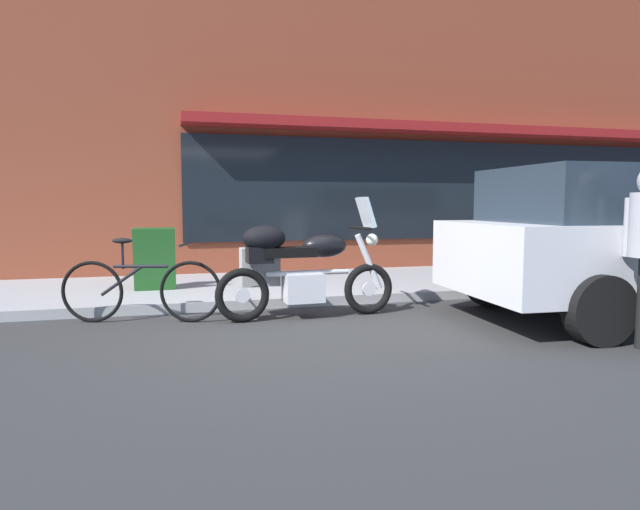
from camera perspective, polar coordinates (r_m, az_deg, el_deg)
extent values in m
plane|color=#2E2E2E|center=(5.61, -2.61, -8.11)|extent=(80.00, 80.00, 0.00)
cube|color=brown|center=(12.30, 22.16, 14.79)|extent=(20.21, 0.35, 6.81)
cube|color=black|center=(11.96, 22.44, 6.11)|extent=(14.15, 0.06, 1.80)
cube|color=maroon|center=(11.86, 23.30, 11.42)|extent=(14.15, 0.60, 0.16)
torus|color=black|center=(6.56, 5.00, -3.48)|extent=(0.61, 0.12, 0.60)
cylinder|color=silver|center=(6.56, 5.00, -3.48)|extent=(0.16, 0.07, 0.16)
torus|color=black|center=(6.14, -7.99, -4.12)|extent=(0.61, 0.12, 0.60)
cylinder|color=silver|center=(6.14, -7.99, -4.12)|extent=(0.16, 0.07, 0.16)
cube|color=silver|center=(6.29, -1.71, -3.39)|extent=(0.45, 0.32, 0.32)
cylinder|color=silver|center=(6.28, -1.28, -1.83)|extent=(0.97, 0.10, 0.06)
ellipsoid|color=black|center=(6.31, 0.46, 0.94)|extent=(0.53, 0.30, 0.26)
cube|color=black|center=(6.19, -3.24, 0.29)|extent=(0.61, 0.27, 0.11)
cube|color=black|center=(6.12, -6.23, 0.02)|extent=(0.29, 0.23, 0.18)
cylinder|color=silver|center=(6.52, 5.02, -0.70)|extent=(0.35, 0.09, 0.67)
cylinder|color=black|center=(6.44, 4.07, 2.80)|extent=(0.06, 0.62, 0.04)
cube|color=silver|center=(6.47, 4.74, 4.40)|extent=(0.16, 0.33, 0.35)
sphere|color=#EAEACC|center=(6.51, 5.36, 1.59)|extent=(0.14, 0.14, 0.14)
cube|color=#AAAAAA|center=(6.38, -6.21, -1.21)|extent=(0.45, 0.22, 0.44)
cube|color=black|center=(6.49, -6.36, -1.10)|extent=(0.37, 0.03, 0.03)
ellipsoid|color=black|center=(6.11, -5.78, 1.72)|extent=(0.49, 0.34, 0.28)
torus|color=black|center=(6.24, -13.14, -3.69)|extent=(0.67, 0.21, 0.68)
torus|color=black|center=(6.57, -22.37, -3.52)|extent=(0.67, 0.21, 0.68)
cylinder|color=black|center=(6.35, -17.95, -1.12)|extent=(0.58, 0.19, 0.04)
cylinder|color=black|center=(6.44, -19.74, -2.52)|extent=(0.46, 0.15, 0.34)
cylinder|color=black|center=(6.40, -19.63, -0.04)|extent=(0.03, 0.03, 0.30)
ellipsoid|color=black|center=(6.39, -19.68, 1.39)|extent=(0.24, 0.15, 0.06)
cylinder|color=black|center=(6.20, -13.70, 1.07)|extent=(0.15, 0.47, 0.03)
cylinder|color=black|center=(7.31, 17.20, -2.56)|extent=(0.67, 0.26, 0.66)
cylinder|color=black|center=(5.72, 26.81, -5.06)|extent=(0.67, 0.26, 0.66)
cylinder|color=#9E9EA3|center=(5.75, 29.22, 2.51)|extent=(0.10, 0.10, 0.53)
cube|color=#1E511E|center=(7.78, -16.65, -0.47)|extent=(0.55, 0.18, 0.85)
cube|color=#1E511E|center=(8.00, -16.62, -0.31)|extent=(0.55, 0.18, 0.85)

